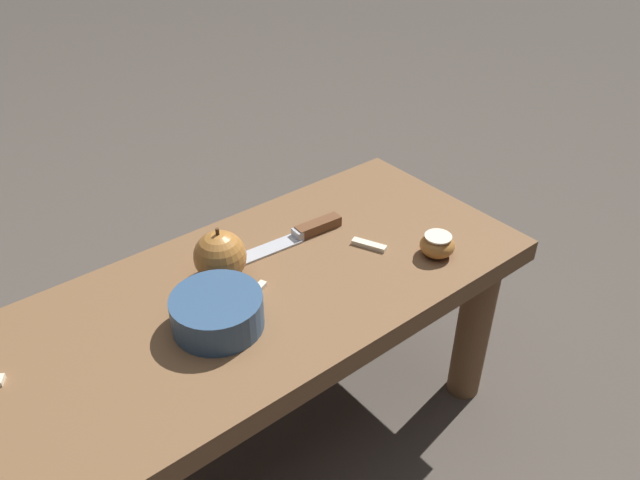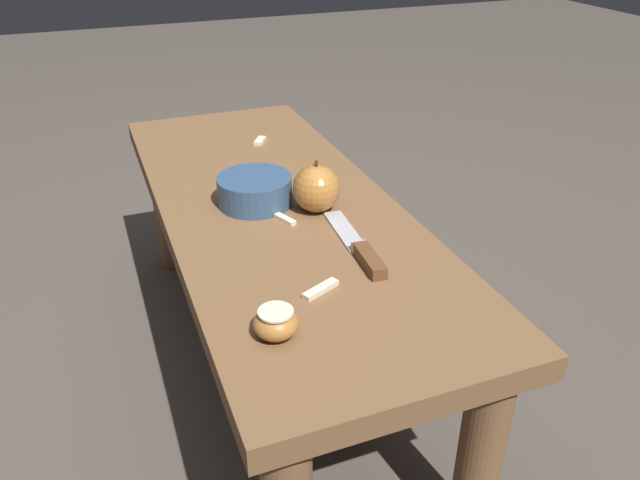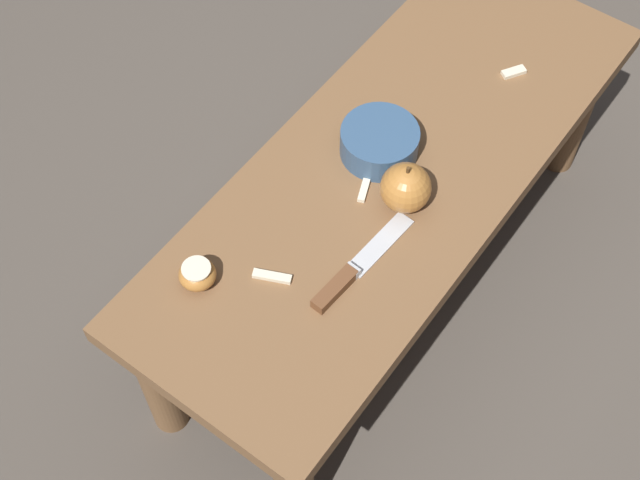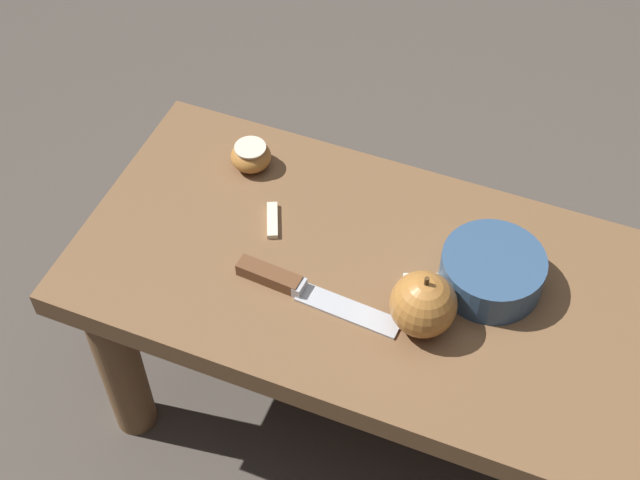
{
  "view_description": "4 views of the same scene",
  "coord_description": "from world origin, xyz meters",
  "px_view_note": "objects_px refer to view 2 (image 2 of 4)",
  "views": [
    {
      "loc": [
        0.33,
        0.67,
        1.03
      ],
      "look_at": [
        -0.22,
        -0.0,
        0.43
      ],
      "focal_mm": 35.0,
      "sensor_mm": 36.0,
      "label": 1
    },
    {
      "loc": [
        -1.01,
        0.3,
        0.91
      ],
      "look_at": [
        -0.22,
        -0.0,
        0.43
      ],
      "focal_mm": 35.0,
      "sensor_mm": 36.0,
      "label": 2
    },
    {
      "loc": [
        -0.85,
        -0.46,
        1.63
      ],
      "look_at": [
        -0.22,
        -0.0,
        0.43
      ],
      "focal_mm": 50.0,
      "sensor_mm": 36.0,
      "label": 3
    },
    {
      "loc": [
        0.06,
        -0.71,
        1.35
      ],
      "look_at": [
        -0.22,
        -0.0,
        0.43
      ],
      "focal_mm": 50.0,
      "sensor_mm": 36.0,
      "label": 4
    }
  ],
  "objects_px": {
    "apple_cut": "(276,323)",
    "bowl": "(255,190)",
    "wooden_bench": "(277,234)",
    "apple_whole": "(316,188)",
    "knife": "(361,251)"
  },
  "relations": [
    {
      "from": "apple_cut",
      "to": "bowl",
      "type": "bearing_deg",
      "value": -12.07
    },
    {
      "from": "wooden_bench",
      "to": "apple_whole",
      "type": "distance_m",
      "value": 0.14
    },
    {
      "from": "knife",
      "to": "wooden_bench",
      "type": "bearing_deg",
      "value": 20.25
    },
    {
      "from": "wooden_bench",
      "to": "knife",
      "type": "distance_m",
      "value": 0.26
    },
    {
      "from": "apple_whole",
      "to": "apple_cut",
      "type": "distance_m",
      "value": 0.37
    },
    {
      "from": "knife",
      "to": "apple_cut",
      "type": "height_order",
      "value": "apple_cut"
    },
    {
      "from": "wooden_bench",
      "to": "bowl",
      "type": "relative_size",
      "value": 8.09
    },
    {
      "from": "knife",
      "to": "apple_whole",
      "type": "xyz_separation_m",
      "value": [
        0.17,
        0.01,
        0.04
      ]
    },
    {
      "from": "knife",
      "to": "apple_cut",
      "type": "xyz_separation_m",
      "value": [
        -0.15,
        0.19,
        0.01
      ]
    },
    {
      "from": "bowl",
      "to": "apple_cut",
      "type": "bearing_deg",
      "value": 167.93
    },
    {
      "from": "knife",
      "to": "apple_whole",
      "type": "distance_m",
      "value": 0.18
    },
    {
      "from": "knife",
      "to": "bowl",
      "type": "xyz_separation_m",
      "value": [
        0.24,
        0.11,
        0.02
      ]
    },
    {
      "from": "wooden_bench",
      "to": "knife",
      "type": "bearing_deg",
      "value": -163.78
    },
    {
      "from": "knife",
      "to": "apple_whole",
      "type": "height_order",
      "value": "apple_whole"
    },
    {
      "from": "apple_whole",
      "to": "bowl",
      "type": "bearing_deg",
      "value": 55.66
    }
  ]
}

